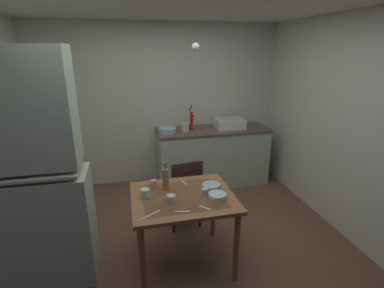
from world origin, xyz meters
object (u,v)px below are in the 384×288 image
(hand_pump, at_px, (192,119))
(serving_bowl_wide, at_px, (217,196))
(chair_far_side, at_px, (184,191))
(sink_basin, at_px, (230,123))
(glass_bottle, at_px, (166,178))
(hutch_cabinet, at_px, (29,183))
(mixing_bowl_counter, at_px, (167,130))
(dining_table, at_px, (183,205))
(mug_tall, at_px, (145,193))

(hand_pump, bearing_deg, serving_bowl_wide, -95.27)
(chair_far_side, xyz_separation_m, serving_bowl_wide, (0.17, -0.76, 0.32))
(sink_basin, distance_m, glass_bottle, 2.03)
(hutch_cabinet, relative_size, mixing_bowl_counter, 8.14)
(dining_table, height_order, mug_tall, mug_tall)
(hutch_cabinet, relative_size, serving_bowl_wide, 12.61)
(dining_table, bearing_deg, sink_basin, 57.97)
(hutch_cabinet, xyz_separation_m, serving_bowl_wide, (1.66, -0.20, -0.22))
(mixing_bowl_counter, bearing_deg, chair_far_side, -87.67)
(mixing_bowl_counter, bearing_deg, sink_basin, 2.84)
(dining_table, relative_size, serving_bowl_wide, 5.79)
(hand_pump, relative_size, mixing_bowl_counter, 1.47)
(sink_basin, distance_m, mug_tall, 2.26)
(mug_tall, bearing_deg, serving_bowl_wide, -14.04)
(hutch_cabinet, bearing_deg, chair_far_side, 20.82)
(hutch_cabinet, xyz_separation_m, hand_pump, (1.84, 1.73, 0.07))
(sink_basin, height_order, mug_tall, sink_basin)
(dining_table, height_order, serving_bowl_wide, serving_bowl_wide)
(dining_table, relative_size, glass_bottle, 3.37)
(hutch_cabinet, distance_m, chair_far_side, 1.68)
(chair_far_side, bearing_deg, hutch_cabinet, -159.18)
(sink_basin, bearing_deg, dining_table, -122.03)
(mixing_bowl_counter, xyz_separation_m, serving_bowl_wide, (0.22, -1.83, -0.16))
(hand_pump, relative_size, dining_table, 0.39)
(sink_basin, relative_size, glass_bottle, 1.49)
(mug_tall, height_order, glass_bottle, glass_bottle)
(hutch_cabinet, distance_m, hand_pump, 2.53)
(chair_far_side, bearing_deg, sink_basin, 49.20)
(dining_table, xyz_separation_m, serving_bowl_wide, (0.31, -0.11, 0.13))
(chair_far_side, xyz_separation_m, glass_bottle, (-0.28, -0.48, 0.42))
(glass_bottle, bearing_deg, serving_bowl_wide, -31.69)
(chair_far_side, distance_m, serving_bowl_wide, 0.84)
(mixing_bowl_counter, height_order, serving_bowl_wide, mixing_bowl_counter)
(hutch_cabinet, bearing_deg, mixing_bowl_counter, 48.53)
(sink_basin, bearing_deg, chair_far_side, -130.80)
(hutch_cabinet, distance_m, sink_basin, 2.98)
(mug_tall, bearing_deg, glass_bottle, 28.08)
(sink_basin, relative_size, mug_tall, 4.98)
(sink_basin, bearing_deg, mug_tall, -130.46)
(chair_far_side, relative_size, glass_bottle, 3.03)
(sink_basin, distance_m, hand_pump, 0.62)
(hutch_cabinet, relative_size, glass_bottle, 7.34)
(dining_table, bearing_deg, hutch_cabinet, 176.51)
(serving_bowl_wide, xyz_separation_m, glass_bottle, (-0.46, 0.28, 0.10))
(dining_table, bearing_deg, hand_pump, 74.83)
(serving_bowl_wide, bearing_deg, mixing_bowl_counter, 96.79)
(hand_pump, height_order, chair_far_side, hand_pump)
(mug_tall, xyz_separation_m, glass_bottle, (0.21, 0.11, 0.08))
(mug_tall, distance_m, glass_bottle, 0.25)
(mixing_bowl_counter, distance_m, chair_far_side, 1.17)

